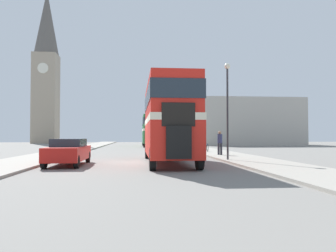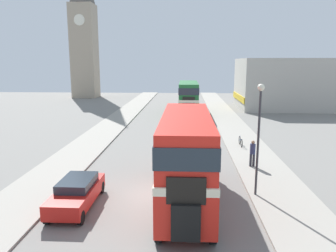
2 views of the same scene
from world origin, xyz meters
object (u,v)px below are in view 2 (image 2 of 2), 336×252
(double_decker_bus, at_px, (186,151))
(car_parked_near, at_px, (77,192))
(church_tower, at_px, (83,15))
(bicycle_on_pavement, at_px, (241,142))
(bus_distant, at_px, (188,96))
(pedestrian_walking, at_px, (253,152))
(street_lamp, at_px, (259,124))

(double_decker_bus, xyz_separation_m, car_parked_near, (-5.36, -0.91, -1.92))
(double_decker_bus, relative_size, church_tower, 0.31)
(double_decker_bus, height_order, car_parked_near, double_decker_bus)
(bicycle_on_pavement, xyz_separation_m, church_tower, (-25.02, 39.06, 15.77))
(double_decker_bus, distance_m, church_tower, 55.95)
(bicycle_on_pavement, bearing_deg, bus_distant, 103.80)
(pedestrian_walking, xyz_separation_m, church_tower, (-24.88, 44.64, 15.12))
(car_parked_near, xyz_separation_m, bicycle_on_pavement, (9.98, 12.14, -0.25))
(pedestrian_walking, height_order, church_tower, church_tower)
(car_parked_near, xyz_separation_m, pedestrian_walking, (9.84, 6.55, 0.40))
(double_decker_bus, height_order, bus_distant, double_decker_bus)
(car_parked_near, distance_m, church_tower, 55.57)
(double_decker_bus, bearing_deg, car_parked_near, -170.34)
(car_parked_near, bearing_deg, pedestrian_walking, 33.68)
(pedestrian_walking, relative_size, street_lamp, 0.31)
(bicycle_on_pavement, height_order, street_lamp, street_lamp)
(double_decker_bus, distance_m, pedestrian_walking, 7.36)
(double_decker_bus, height_order, street_lamp, street_lamp)
(church_tower, bearing_deg, double_decker_bus, -67.91)
(bus_distant, height_order, street_lamp, street_lamp)
(bus_distant, bearing_deg, bicycle_on_pavement, -76.20)
(bus_distant, distance_m, pedestrian_walking, 23.49)
(car_parked_near, xyz_separation_m, church_tower, (-15.04, 51.20, 15.52))
(bus_distant, relative_size, car_parked_near, 2.28)
(bus_distant, distance_m, bicycle_on_pavement, 18.13)
(double_decker_bus, bearing_deg, bus_distant, 89.37)
(car_parked_near, bearing_deg, church_tower, 106.37)
(pedestrian_walking, xyz_separation_m, bicycle_on_pavement, (0.14, 5.59, -0.65))
(pedestrian_walking, distance_m, bicycle_on_pavement, 5.62)
(bicycle_on_pavement, relative_size, church_tower, 0.06)
(pedestrian_walking, distance_m, church_tower, 53.30)
(street_lamp, height_order, church_tower, church_tower)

